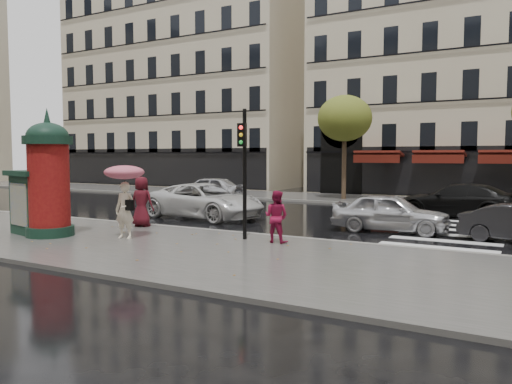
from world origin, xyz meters
The scene contains 19 objects.
ground centered at (0.00, 0.00, 0.00)m, with size 160.00×160.00×0.00m, color black.
near_sidewalk centered at (0.00, -0.50, 0.06)m, with size 90.00×7.00×0.12m, color #474744.
far_sidewalk centered at (0.00, 19.00, 0.06)m, with size 90.00×6.00×0.12m, color #474744.
near_kerb centered at (0.00, 3.00, 0.07)m, with size 90.00×0.25×0.14m, color slate.
far_kerb centered at (0.00, 16.00, 0.07)m, with size 90.00×0.25×0.14m, color slate.
zebra_crossing centered at (6.00, 9.60, 0.01)m, with size 3.60×11.75×0.01m, color silver.
bldg_far_corner centered at (6.00, 30.00, 11.31)m, with size 26.00×14.00×22.90m.
bldg_far_left centered at (-22.00, 30.00, 11.31)m, with size 24.00×14.00×22.90m.
tree_far_left centered at (-2.00, 18.00, 5.17)m, with size 3.40×3.40×6.64m.
woman_umbrella centered at (-3.19, -0.01, 1.77)m, with size 1.30×1.30×2.51m.
woman_red centered at (1.53, 1.74, 0.94)m, with size 0.80×0.62×1.65m, color maroon.
man_burgundy centered at (-4.66, 2.40, 1.09)m, with size 0.94×0.61×1.93m, color #4A0E17.
morris_column centered at (-5.82, -0.88, 2.21)m, with size 1.62×1.62×4.36m.
traffic_light centered at (0.35, 1.72, 2.69)m, with size 0.29×0.41×4.25m.
newsstand centered at (-6.69, -0.72, 1.26)m, with size 2.12×1.90×2.22m.
car_silver centered at (3.90, 6.48, 0.73)m, with size 1.73×4.29×1.46m, color silver.
car_white centered at (-4.53, 6.40, 0.80)m, with size 2.66×5.77×1.60m, color silver.
car_black centered at (5.44, 12.51, 0.78)m, with size 2.20×5.40×1.57m, color black.
car_far_silver centered at (-9.15, 13.29, 0.80)m, with size 1.88×4.67×1.59m, color #BBBBC0.
Camera 1 is at (8.64, -12.15, 2.86)m, focal length 35.00 mm.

